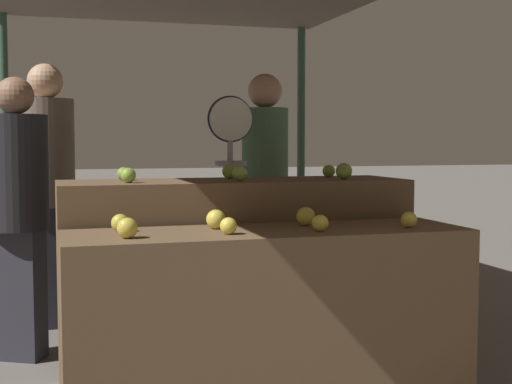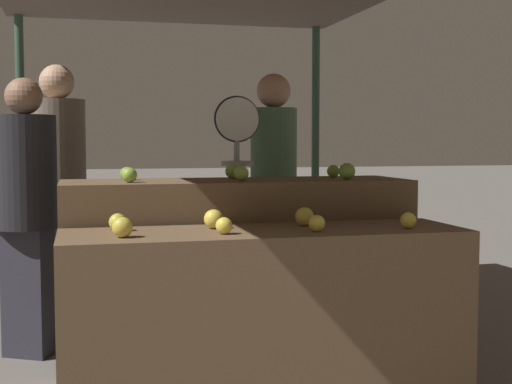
{
  "view_description": "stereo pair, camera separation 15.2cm",
  "coord_description": "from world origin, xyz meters",
  "px_view_note": "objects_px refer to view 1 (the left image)",
  "views": [
    {
      "loc": [
        -0.96,
        -3.04,
        1.3
      ],
      "look_at": [
        0.03,
        0.3,
        1.05
      ],
      "focal_mm": 50.0,
      "sensor_mm": 36.0,
      "label": 1
    },
    {
      "loc": [
        -0.81,
        -3.08,
        1.3
      ],
      "look_at": [
        0.03,
        0.3,
        1.05
      ],
      "focal_mm": 50.0,
      "sensor_mm": 36.0,
      "label": 2
    }
  ],
  "objects_px": {
    "person_vendor_at_scale": "(265,181)",
    "person_customer_left": "(17,198)",
    "produce_scale": "(231,165)",
    "person_customer_right": "(47,176)"
  },
  "relations": [
    {
      "from": "person_vendor_at_scale",
      "to": "person_customer_right",
      "type": "bearing_deg",
      "value": -47.01
    },
    {
      "from": "person_customer_left",
      "to": "person_customer_right",
      "type": "height_order",
      "value": "person_customer_right"
    },
    {
      "from": "produce_scale",
      "to": "person_customer_right",
      "type": "xyz_separation_m",
      "value": [
        -1.09,
        0.83,
        -0.09
      ]
    },
    {
      "from": "produce_scale",
      "to": "person_customer_right",
      "type": "bearing_deg",
      "value": 142.79
    },
    {
      "from": "produce_scale",
      "to": "person_customer_left",
      "type": "height_order",
      "value": "person_customer_left"
    },
    {
      "from": "person_customer_left",
      "to": "person_customer_right",
      "type": "bearing_deg",
      "value": -75.09
    },
    {
      "from": "person_vendor_at_scale",
      "to": "person_customer_right",
      "type": "relative_size",
      "value": 0.96
    },
    {
      "from": "person_vendor_at_scale",
      "to": "person_customer_right",
      "type": "xyz_separation_m",
      "value": [
        -1.42,
        0.5,
        0.03
      ]
    },
    {
      "from": "person_vendor_at_scale",
      "to": "person_customer_left",
      "type": "bearing_deg",
      "value": -20.39
    },
    {
      "from": "person_vendor_at_scale",
      "to": "person_customer_left",
      "type": "relative_size",
      "value": 1.05
    }
  ]
}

